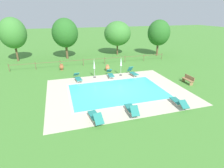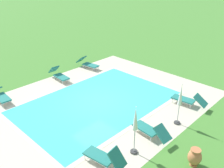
{
  "view_description": "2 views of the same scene",
  "coord_description": "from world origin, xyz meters",
  "px_view_note": "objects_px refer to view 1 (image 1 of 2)",
  "views": [
    {
      "loc": [
        -5.24,
        -15.27,
        7.22
      ],
      "look_at": [
        -0.42,
        0.5,
        0.6
      ],
      "focal_mm": 28.71,
      "sensor_mm": 36.0,
      "label": 1
    },
    {
      "loc": [
        8.58,
        9.5,
        7.31
      ],
      "look_at": [
        -0.9,
        0.34,
        0.99
      ],
      "focal_mm": 39.64,
      "sensor_mm": 36.0,
      "label": 2
    }
  ],
  "objects_px": {
    "tree_west_mid": "(117,34)",
    "sun_lounger_south_mid": "(132,109)",
    "wooden_bench_lawn_side": "(188,79)",
    "terracotta_urn_near_fence": "(107,68)",
    "sun_lounger_north_near_steps": "(95,116)",
    "sun_lounger_south_near_corner": "(133,72)",
    "tree_far_west": "(159,33)",
    "terracotta_urn_by_tree": "(62,67)",
    "tree_centre": "(65,33)",
    "tree_east_mid": "(13,33)",
    "patio_umbrella_closed_row_centre": "(121,64)",
    "sun_lounger_north_mid": "(179,102)",
    "sun_lounger_north_far": "(78,78)",
    "sun_lounger_north_end": "(110,74)",
    "patio_umbrella_closed_row_west": "(94,66)"
  },
  "relations": [
    {
      "from": "sun_lounger_north_far",
      "to": "tree_far_west",
      "type": "distance_m",
      "value": 17.93
    },
    {
      "from": "sun_lounger_north_near_steps",
      "to": "sun_lounger_north_far",
      "type": "bearing_deg",
      "value": 91.23
    },
    {
      "from": "patio_umbrella_closed_row_west",
      "to": "patio_umbrella_closed_row_centre",
      "type": "xyz_separation_m",
      "value": [
        3.24,
        -0.2,
        0.09
      ]
    },
    {
      "from": "sun_lounger_north_far",
      "to": "terracotta_urn_by_tree",
      "type": "bearing_deg",
      "value": 108.7
    },
    {
      "from": "sun_lounger_south_mid",
      "to": "terracotta_urn_by_tree",
      "type": "relative_size",
      "value": 2.41
    },
    {
      "from": "sun_lounger_north_near_steps",
      "to": "terracotta_urn_near_fence",
      "type": "relative_size",
      "value": 2.52
    },
    {
      "from": "terracotta_urn_near_fence",
      "to": "tree_far_west",
      "type": "distance_m",
      "value": 13.15
    },
    {
      "from": "sun_lounger_north_near_steps",
      "to": "sun_lounger_south_near_corner",
      "type": "height_order",
      "value": "sun_lounger_south_near_corner"
    },
    {
      "from": "terracotta_urn_near_fence",
      "to": "terracotta_urn_by_tree",
      "type": "height_order",
      "value": "terracotta_urn_by_tree"
    },
    {
      "from": "tree_west_mid",
      "to": "tree_centre",
      "type": "bearing_deg",
      "value": -177.54
    },
    {
      "from": "tree_west_mid",
      "to": "sun_lounger_south_mid",
      "type": "bearing_deg",
      "value": -105.54
    },
    {
      "from": "sun_lounger_north_mid",
      "to": "sun_lounger_north_end",
      "type": "bearing_deg",
      "value": 111.61
    },
    {
      "from": "sun_lounger_south_mid",
      "to": "terracotta_urn_near_fence",
      "type": "relative_size",
      "value": 2.46
    },
    {
      "from": "sun_lounger_south_mid",
      "to": "patio_umbrella_closed_row_centre",
      "type": "height_order",
      "value": "patio_umbrella_closed_row_centre"
    },
    {
      "from": "sun_lounger_north_far",
      "to": "wooden_bench_lawn_side",
      "type": "distance_m",
      "value": 12.17
    },
    {
      "from": "sun_lounger_south_near_corner",
      "to": "wooden_bench_lawn_side",
      "type": "height_order",
      "value": "sun_lounger_south_near_corner"
    },
    {
      "from": "patio_umbrella_closed_row_west",
      "to": "tree_centre",
      "type": "bearing_deg",
      "value": 102.83
    },
    {
      "from": "sun_lounger_north_mid",
      "to": "tree_centre",
      "type": "bearing_deg",
      "value": 111.39
    },
    {
      "from": "sun_lounger_north_end",
      "to": "wooden_bench_lawn_side",
      "type": "relative_size",
      "value": 1.35
    },
    {
      "from": "wooden_bench_lawn_side",
      "to": "terracotta_urn_near_fence",
      "type": "height_order",
      "value": "wooden_bench_lawn_side"
    },
    {
      "from": "sun_lounger_north_far",
      "to": "sun_lounger_north_end",
      "type": "xyz_separation_m",
      "value": [
        3.88,
        0.17,
        0.0
      ]
    },
    {
      "from": "sun_lounger_north_near_steps",
      "to": "wooden_bench_lawn_side",
      "type": "distance_m",
      "value": 11.96
    },
    {
      "from": "terracotta_urn_by_tree",
      "to": "tree_east_mid",
      "type": "distance_m",
      "value": 10.27
    },
    {
      "from": "sun_lounger_north_mid",
      "to": "patio_umbrella_closed_row_west",
      "type": "xyz_separation_m",
      "value": [
        -5.21,
        8.85,
        1.05
      ]
    },
    {
      "from": "terracotta_urn_by_tree",
      "to": "tree_west_mid",
      "type": "distance_m",
      "value": 12.72
    },
    {
      "from": "tree_far_west",
      "to": "tree_centre",
      "type": "relative_size",
      "value": 0.95
    },
    {
      "from": "sun_lounger_north_near_steps",
      "to": "tree_far_west",
      "type": "height_order",
      "value": "tree_far_west"
    },
    {
      "from": "sun_lounger_north_far",
      "to": "patio_umbrella_closed_row_west",
      "type": "bearing_deg",
      "value": 14.35
    },
    {
      "from": "terracotta_urn_by_tree",
      "to": "tree_far_west",
      "type": "relative_size",
      "value": 0.14
    },
    {
      "from": "sun_lounger_north_end",
      "to": "terracotta_urn_by_tree",
      "type": "distance_m",
      "value": 7.09
    },
    {
      "from": "sun_lounger_north_far",
      "to": "wooden_bench_lawn_side",
      "type": "relative_size",
      "value": 1.37
    },
    {
      "from": "tree_far_west",
      "to": "patio_umbrella_closed_row_west",
      "type": "bearing_deg",
      "value": -147.7
    },
    {
      "from": "tree_west_mid",
      "to": "tree_east_mid",
      "type": "bearing_deg",
      "value": 179.62
    },
    {
      "from": "patio_umbrella_closed_row_centre",
      "to": "sun_lounger_north_end",
      "type": "bearing_deg",
      "value": -173.5
    },
    {
      "from": "patio_umbrella_closed_row_centre",
      "to": "terracotta_urn_near_fence",
      "type": "relative_size",
      "value": 2.87
    },
    {
      "from": "sun_lounger_north_mid",
      "to": "terracotta_urn_by_tree",
      "type": "distance_m",
      "value": 15.72
    },
    {
      "from": "sun_lounger_north_end",
      "to": "patio_umbrella_closed_row_centre",
      "type": "height_order",
      "value": "patio_umbrella_closed_row_centre"
    },
    {
      "from": "sun_lounger_north_mid",
      "to": "patio_umbrella_closed_row_centre",
      "type": "relative_size",
      "value": 0.91
    },
    {
      "from": "terracotta_urn_by_tree",
      "to": "tree_east_mid",
      "type": "height_order",
      "value": "tree_east_mid"
    },
    {
      "from": "sun_lounger_south_near_corner",
      "to": "tree_west_mid",
      "type": "height_order",
      "value": "tree_west_mid"
    },
    {
      "from": "wooden_bench_lawn_side",
      "to": "tree_far_west",
      "type": "xyz_separation_m",
      "value": [
        3.81,
        13.17,
        3.46
      ]
    },
    {
      "from": "terracotta_urn_near_fence",
      "to": "tree_east_mid",
      "type": "distance_m",
      "value": 15.74
    },
    {
      "from": "sun_lounger_north_far",
      "to": "wooden_bench_lawn_side",
      "type": "height_order",
      "value": "wooden_bench_lawn_side"
    },
    {
      "from": "tree_far_west",
      "to": "sun_lounger_north_far",
      "type": "bearing_deg",
      "value": -149.81
    },
    {
      "from": "terracotta_urn_by_tree",
      "to": "tree_centre",
      "type": "relative_size",
      "value": 0.13
    },
    {
      "from": "sun_lounger_north_end",
      "to": "tree_west_mid",
      "type": "distance_m",
      "value": 12.79
    },
    {
      "from": "tree_far_west",
      "to": "wooden_bench_lawn_side",
      "type": "bearing_deg",
      "value": -106.14
    },
    {
      "from": "tree_east_mid",
      "to": "sun_lounger_north_end",
      "type": "bearing_deg",
      "value": -44.05
    },
    {
      "from": "sun_lounger_north_far",
      "to": "sun_lounger_south_near_corner",
      "type": "bearing_deg",
      "value": -0.71
    },
    {
      "from": "wooden_bench_lawn_side",
      "to": "terracotta_urn_near_fence",
      "type": "xyz_separation_m",
      "value": [
        -7.19,
        6.88,
        -0.03
      ]
    }
  ]
}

